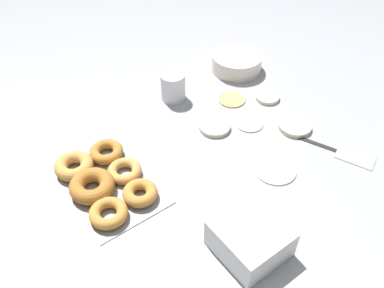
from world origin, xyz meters
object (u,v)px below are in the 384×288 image
(pancake_3, at_px, (232,99))
(donut_tray, at_px, (103,180))
(container_stack, at_px, (250,239))
(spatula, at_px, (346,154))
(pancake_0, at_px, (215,126))
(batter_bowl, at_px, (237,62))
(pancake_4, at_px, (267,97))
(paper_cup, at_px, (173,86))
(pancake_5, at_px, (275,169))
(pancake_2, at_px, (250,123))
(pancake_1, at_px, (295,126))

(pancake_3, xyz_separation_m, donut_tray, (0.08, -0.53, 0.01))
(container_stack, bearing_deg, spatula, 98.19)
(pancake_0, height_order, container_stack, container_stack)
(pancake_0, xyz_separation_m, batter_bowl, (-0.21, 0.27, 0.02))
(pancake_3, bearing_deg, container_stack, -37.06)
(pancake_0, xyz_separation_m, container_stack, (0.39, -0.21, 0.03))
(pancake_4, height_order, paper_cup, paper_cup)
(donut_tray, bearing_deg, paper_cup, 119.54)
(pancake_3, relative_size, pancake_4, 1.11)
(pancake_0, xyz_separation_m, pancake_4, (-0.01, 0.24, -0.00))
(pancake_3, height_order, donut_tray, donut_tray)
(batter_bowl, bearing_deg, container_stack, -39.17)
(pancake_3, relative_size, container_stack, 0.59)
(donut_tray, distance_m, paper_cup, 0.43)
(pancake_4, bearing_deg, batter_bowl, 169.77)
(donut_tray, xyz_separation_m, paper_cup, (-0.21, 0.38, 0.03))
(pancake_5, bearing_deg, batter_bowl, 150.69)
(pancake_2, relative_size, pancake_4, 1.05)
(pancake_3, xyz_separation_m, pancake_5, (0.32, -0.12, -0.00))
(pancake_1, height_order, spatula, pancake_1)
(pancake_3, distance_m, spatula, 0.41)
(pancake_4, height_order, spatula, pancake_4)
(pancake_4, xyz_separation_m, container_stack, (0.40, -0.45, 0.03))
(pancake_1, height_order, pancake_5, pancake_1)
(donut_tray, relative_size, spatula, 1.36)
(pancake_2, distance_m, paper_cup, 0.29)
(pancake_5, bearing_deg, paper_cup, -175.68)
(pancake_0, xyz_separation_m, spatula, (0.32, 0.23, -0.00))
(pancake_1, distance_m, pancake_5, 0.20)
(pancake_0, height_order, spatula, pancake_0)
(pancake_0, xyz_separation_m, pancake_1, (0.15, 0.20, 0.00))
(paper_cup, bearing_deg, pancake_5, 4.32)
(pancake_2, bearing_deg, spatula, 25.87)
(donut_tray, bearing_deg, pancake_2, 84.63)
(pancake_5, bearing_deg, pancake_0, -175.56)
(pancake_1, distance_m, spatula, 0.18)
(pancake_0, relative_size, pancake_1, 0.96)
(pancake_3, height_order, container_stack, container_stack)
(pancake_2, height_order, pancake_3, same)
(pancake_1, distance_m, container_stack, 0.48)
(pancake_2, relative_size, container_stack, 0.56)
(pancake_2, distance_m, container_stack, 0.46)
(pancake_2, height_order, batter_bowl, batter_bowl)
(pancake_0, relative_size, paper_cup, 1.04)
(pancake_5, height_order, spatula, pancake_5)
(pancake_2, xyz_separation_m, pancake_5, (0.19, -0.08, 0.00))
(pancake_0, height_order, pancake_5, pancake_0)
(donut_tray, bearing_deg, batter_bowl, 108.22)
(pancake_1, bearing_deg, container_stack, -60.17)
(pancake_2, bearing_deg, pancake_4, 114.43)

